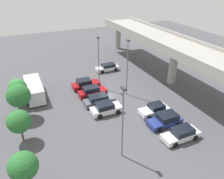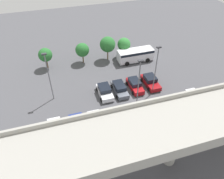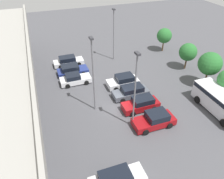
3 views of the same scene
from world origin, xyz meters
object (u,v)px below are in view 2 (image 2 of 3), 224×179
(parked_car_1, at_px, (150,81))
(tree_front_right, at_px, (82,50))
(parked_car_7, at_px, (55,131))
(parked_car_5, at_px, (96,122))
(tree_front_centre, at_px, (108,44))
(lamp_post_near_aisle, at_px, (138,84))
(lamp_post_by_overpass, at_px, (48,74))
(shuttle_bus, at_px, (135,54))
(parked_car_4, at_px, (105,91))
(parked_car_3, at_px, (120,88))
(parked_car_6, at_px, (78,126))
(parked_car_0, at_px, (198,99))
(parked_car_2, at_px, (135,85))
(lamp_post_mid_lot, at_px, (156,68))
(tree_front_far_right, at_px, (45,55))
(tree_front_left, at_px, (124,44))

(parked_car_1, xyz_separation_m, tree_front_right, (9.80, -10.92, 2.04))
(parked_car_1, xyz_separation_m, parked_car_7, (17.16, 6.32, -0.05))
(parked_car_5, height_order, tree_front_centre, tree_front_centre)
(lamp_post_near_aisle, xyz_separation_m, lamp_post_by_overpass, (11.81, -6.71, -0.34))
(parked_car_7, xyz_separation_m, lamp_post_near_aisle, (-12.27, -0.96, 4.53))
(lamp_post_by_overpass, bearing_deg, shuttle_bus, -157.97)
(tree_front_centre, bearing_deg, parked_car_4, 70.97)
(parked_car_1, xyz_separation_m, tree_front_centre, (4.71, -10.55, 2.64))
(shuttle_bus, distance_m, tree_front_right, 10.70)
(parked_car_1, relative_size, parked_car_3, 1.00)
(parked_car_6, bearing_deg, parked_car_0, -90.23)
(parked_car_6, relative_size, parked_car_7, 0.96)
(parked_car_4, xyz_separation_m, lamp_post_by_overpass, (8.27, -1.59, 4.13))
(parked_car_2, distance_m, lamp_post_mid_lot, 5.36)
(parked_car_1, bearing_deg, parked_car_5, -60.61)
(parked_car_5, bearing_deg, parked_car_6, 88.05)
(parked_car_5, distance_m, lamp_post_by_overpass, 10.31)
(parked_car_6, bearing_deg, lamp_post_mid_lot, -73.18)
(tree_front_far_right, bearing_deg, lamp_post_near_aisle, 126.20)
(parked_car_5, relative_size, shuttle_bus, 0.59)
(tree_front_centre, bearing_deg, lamp_post_near_aisle, 89.34)
(parked_car_1, distance_m, tree_front_right, 14.81)
(parked_car_6, height_order, lamp_post_near_aisle, lamp_post_near_aisle)
(parked_car_4, bearing_deg, parked_car_6, -42.71)
(parked_car_4, xyz_separation_m, tree_front_left, (-7.20, -10.80, 2.12))
(parked_car_7, xyz_separation_m, lamp_post_mid_lot, (-16.46, -4.02, 4.39))
(parked_car_7, height_order, tree_front_centre, tree_front_centre)
(tree_front_right, bearing_deg, parked_car_7, 66.89)
(shuttle_bus, relative_size, tree_front_far_right, 1.72)
(parked_car_4, height_order, tree_front_right, tree_front_right)
(lamp_post_by_overpass, bearing_deg, parked_car_7, 86.60)
(parked_car_3, height_order, parked_car_5, parked_car_3)
(parked_car_4, height_order, lamp_post_near_aisle, lamp_post_near_aisle)
(lamp_post_by_overpass, bearing_deg, parked_car_2, 173.77)
(parked_car_6, distance_m, lamp_post_near_aisle, 10.26)
(lamp_post_near_aisle, xyz_separation_m, tree_front_far_right, (11.99, -16.38, -2.37))
(parked_car_7, distance_m, lamp_post_mid_lot, 17.50)
(parked_car_0, bearing_deg, parked_car_6, 89.77)
(parked_car_0, height_order, tree_front_centre, tree_front_centre)
(lamp_post_near_aisle, xyz_separation_m, lamp_post_mid_lot, (-4.19, -3.06, -0.14))
(parked_car_3, xyz_separation_m, parked_car_7, (11.34, 6.09, -0.02))
(parked_car_3, relative_size, parked_car_4, 1.07)
(parked_car_1, bearing_deg, tree_front_centre, -155.94)
(parked_car_1, xyz_separation_m, shuttle_bus, (-0.49, -8.30, 0.72))
(parked_car_4, distance_m, tree_front_centre, 11.72)
(parked_car_5, distance_m, tree_front_right, 17.54)
(parked_car_3, height_order, shuttle_bus, shuttle_bus)
(lamp_post_mid_lot, bearing_deg, tree_front_left, -87.64)
(tree_front_left, height_order, tree_front_right, tree_front_left)
(parked_car_0, distance_m, tree_front_left, 18.30)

